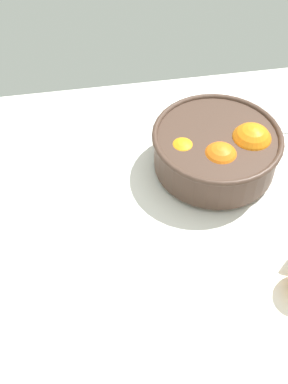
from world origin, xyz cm
name	(u,v)px	position (x,y,z in cm)	size (l,w,h in cm)	color
ground_plane	(132,227)	(0.00, 0.00, -1.50)	(126.92, 85.87, 3.00)	white
fruit_bowl	(217,149)	(19.33, 11.47, 5.41)	(26.30, 26.30, 11.51)	#473328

